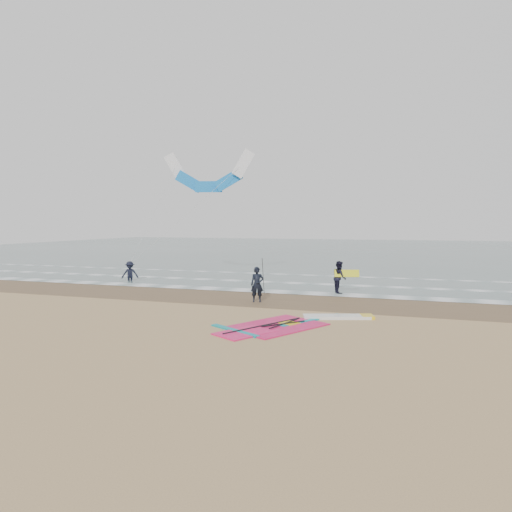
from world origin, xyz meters
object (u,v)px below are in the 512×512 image
(person_standing, at_px, (257,285))
(person_walking, at_px, (339,277))
(person_wading, at_px, (130,269))
(surf_kite, at_px, (208,176))
(windsurf_rig, at_px, (295,323))

(person_standing, bearing_deg, person_walking, 30.93)
(person_standing, height_order, person_wading, person_standing)
(person_standing, relative_size, person_wading, 1.03)
(person_wading, height_order, surf_kite, surf_kite)
(person_wading, bearing_deg, person_walking, -35.14)
(person_walking, xyz_separation_m, person_wading, (-13.62, 1.01, -0.05))
(person_standing, relative_size, surf_kite, 0.22)
(windsurf_rig, bearing_deg, person_wading, 145.22)
(person_standing, height_order, person_walking, person_walking)
(person_standing, bearing_deg, surf_kite, 108.25)
(person_wading, xyz_separation_m, surf_kite, (4.07, 3.43, 6.15))
(person_wading, distance_m, surf_kite, 8.13)
(windsurf_rig, relative_size, surf_kite, 0.74)
(windsurf_rig, distance_m, person_wading, 15.90)
(person_wading, bearing_deg, windsurf_rig, -65.70)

